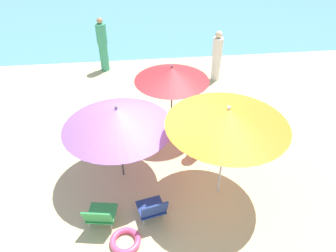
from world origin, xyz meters
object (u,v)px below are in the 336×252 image
at_px(person_b, 103,45).
at_px(person_c, 217,56).
at_px(umbrella_purple, 117,118).
at_px(beach_chair_b, 117,128).
at_px(umbrella_orange, 228,117).
at_px(beach_chair_a, 100,215).
at_px(beach_chair_c, 153,209).
at_px(swim_ring, 125,241).
at_px(umbrella_red, 172,74).
at_px(person_a, 196,138).

bearing_deg(person_b, person_c, 56.09).
bearing_deg(umbrella_purple, beach_chair_b, 96.13).
relative_size(umbrella_orange, person_c, 1.36).
bearing_deg(beach_chair_a, umbrella_orange, -65.88).
bearing_deg(umbrella_orange, person_c, 77.53).
bearing_deg(beach_chair_c, swim_ring, 117.15).
xyz_separation_m(umbrella_orange, umbrella_red, (-0.69, 2.25, -0.28)).
relative_size(beach_chair_c, person_b, 0.36).
xyz_separation_m(beach_chair_b, person_c, (3.13, 2.76, 0.52)).
bearing_deg(umbrella_orange, beach_chair_a, -165.80).
xyz_separation_m(umbrella_purple, beach_chair_a, (-0.41, -1.29, -1.21)).
distance_m(beach_chair_a, person_b, 6.52).
relative_size(umbrella_orange, person_a, 2.26).
height_order(umbrella_purple, swim_ring, umbrella_purple).
bearing_deg(person_a, beach_chair_c, 160.27).
bearing_deg(beach_chair_c, person_a, -45.52).
xyz_separation_m(umbrella_red, beach_chair_a, (-1.64, -2.84, -1.28)).
relative_size(umbrella_purple, beach_chair_a, 3.39).
bearing_deg(umbrella_orange, person_a, 102.58).
relative_size(umbrella_purple, beach_chair_b, 3.64).
xyz_separation_m(umbrella_red, person_a, (0.43, -1.08, -1.10)).
relative_size(umbrella_red, person_c, 1.12).
bearing_deg(person_b, umbrella_orange, 6.41).
bearing_deg(beach_chair_b, umbrella_orange, -35.03).
relative_size(beach_chair_b, beach_chair_c, 0.92).
distance_m(umbrella_red, beach_chair_c, 3.17).
relative_size(umbrella_purple, beach_chair_c, 3.36).
distance_m(person_a, person_c, 3.87).
height_order(person_b, person_c, person_b).
bearing_deg(beach_chair_c, beach_chair_a, 78.46).
relative_size(umbrella_purple, swim_ring, 3.95).
xyz_separation_m(umbrella_red, person_c, (1.75, 2.55, -0.77)).
bearing_deg(person_a, beach_chair_a, 143.46).
relative_size(person_c, swim_ring, 2.94).
bearing_deg(person_c, person_b, -26.40).
xyz_separation_m(beach_chair_a, person_b, (-0.20, 6.49, 0.60)).
bearing_deg(beach_chair_a, person_a, -39.73).
bearing_deg(beach_chair_c, person_c, -37.21).
bearing_deg(umbrella_purple, beach_chair_a, -107.49).
bearing_deg(person_b, beach_chair_a, -15.10).
bearing_deg(umbrella_red, umbrella_orange, -72.88).
height_order(beach_chair_a, person_c, person_c).
distance_m(beach_chair_b, person_c, 4.21).
height_order(umbrella_red, beach_chair_c, umbrella_red).
bearing_deg(person_a, person_c, -6.95).
bearing_deg(umbrella_purple, umbrella_orange, -19.78).
bearing_deg(umbrella_purple, person_b, 96.65).
bearing_deg(beach_chair_c, person_b, -2.60).
distance_m(beach_chair_a, swim_ring, 0.65).
bearing_deg(umbrella_red, beach_chair_c, -103.84).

